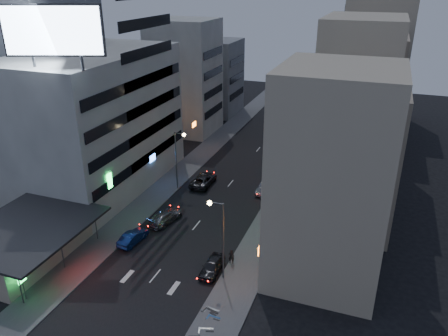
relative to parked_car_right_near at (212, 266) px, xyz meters
The scene contains 29 objects.
ground 8.19m from the parked_car_right_near, 127.53° to the right, with size 180.00×180.00×0.00m, color black.
sidewalk_left 26.87m from the parked_car_right_near, 118.87° to the left, with size 4.00×120.00×0.12m, color #4C4C4F.
sidewalk_right 23.73m from the parked_car_right_near, 82.66° to the left, with size 4.00×120.00×0.12m, color #4C4C4F.
food_court 19.44m from the parked_car_right_near, 166.67° to the right, with size 11.00×13.00×3.88m.
white_building 27.11m from the parked_car_right_near, 148.38° to the left, with size 14.00×24.00×18.00m, color beige.
grey_tower 38.71m from the parked_car_right_near, 151.91° to the left, with size 10.00×14.00×34.00m, color gray.
shophouse_near 14.26m from the parked_car_right_near, 21.88° to the left, with size 10.00×11.00×20.00m, color tan.
shophouse_mid 20.13m from the parked_car_right_near, 55.86° to the left, with size 11.00×12.00×16.00m, color tan.
shophouse_far 31.95m from the parked_car_right_near, 70.63° to the left, with size 10.00×14.00×22.00m, color tan.
far_left_a 44.61m from the parked_car_right_near, 117.98° to the left, with size 11.00×10.00×20.00m, color beige.
far_left_b 56.05m from the parked_car_right_near, 112.15° to the left, with size 12.00×10.00×15.00m, color gray.
far_right_a 45.55m from the parked_car_right_near, 76.40° to the left, with size 11.00×12.00×18.00m, color tan.
far_right_b 59.66m from the parked_car_right_near, 79.15° to the left, with size 12.00×12.00×24.00m, color tan.
billboard 27.83m from the parked_car_right_near, 168.97° to the left, with size 9.52×3.75×6.20m.
street_lamp_right_near 4.78m from the parked_car_right_near, 26.85° to the right, with size 1.60×0.44×8.02m.
street_lamp_left 19.52m from the parked_car_right_near, 125.00° to the left, with size 1.60×0.44×8.02m.
street_lamp_right_far 33.86m from the parked_car_right_near, 88.41° to the left, with size 1.60×0.44×8.02m.
parked_car_right_near is the anchor object (origin of this frame).
parked_car_right_mid 18.64m from the parked_car_right_near, 88.79° to the left, with size 1.54×4.43×1.46m, color gray.
parked_car_left 19.67m from the parked_car_right_near, 115.16° to the left, with size 2.50×5.42×1.51m, color #2A2B30.
parked_car_right_far 24.13m from the parked_car_right_near, 88.51° to the left, with size 2.17×5.34×1.55m, color #A0A4A8.
road_car_blue 10.14m from the parked_car_right_near, 169.40° to the left, with size 1.41×4.05×1.33m, color navy.
road_car_silver 11.14m from the parked_car_right_near, 141.45° to the left, with size 1.99×4.91×1.42m, color gray.
person 2.30m from the parked_car_right_near, 54.45° to the left, with size 0.60×0.39×1.64m, color black.
scooter_black_a 8.41m from the parked_car_right_near, 74.80° to the right, with size 1.65×0.55×1.01m, color black, non-canonical shape.
scooter_silver_a 7.56m from the parked_car_right_near, 67.31° to the right, with size 1.85×0.62×1.13m, color silver, non-canonical shape.
scooter_blue 6.47m from the parked_car_right_near, 61.66° to the right, with size 1.68×0.56×1.03m, color navy, non-canonical shape.
scooter_black_b 5.86m from the parked_car_right_near, 62.72° to the right, with size 1.93×0.64×1.18m, color black, non-canonical shape.
scooter_silver_b 5.60m from the parked_car_right_near, 61.37° to the right, with size 1.91×0.64×1.17m, color gray, non-canonical shape.
Camera 1 is at (18.16, -26.02, 26.54)m, focal length 35.00 mm.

